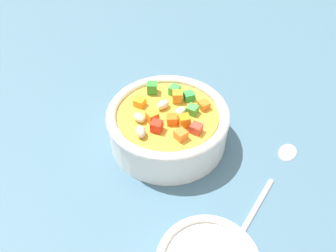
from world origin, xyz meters
TOP-DOWN VIEW (x-y plane):
  - ground_plane at (0.00, 0.00)cm, footprint 140.00×140.00cm
  - soup_bowl_main at (-0.00, 0.00)cm, footprint 17.18×17.18cm
  - spoon at (-15.85, -0.03)cm, footprint 4.40×19.30cm

SIDE VIEW (x-z plane):
  - ground_plane at x=0.00cm, z-range -2.00..0.00cm
  - spoon at x=-15.85cm, z-range -0.03..0.84cm
  - soup_bowl_main at x=0.00cm, z-range -0.25..6.57cm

